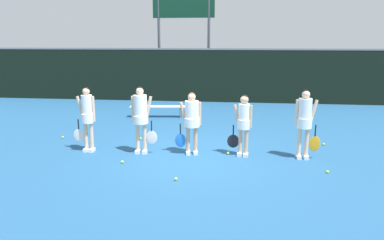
{
  "coord_description": "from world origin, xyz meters",
  "views": [
    {
      "loc": [
        1.13,
        -9.38,
        3.0
      ],
      "look_at": [
        -0.01,
        0.04,
        0.93
      ],
      "focal_mm": 35.0,
      "sensor_mm": 36.0,
      "label": 1
    }
  ],
  "objects_px": {
    "player_2": "(192,118)",
    "tennis_ball_7": "(122,162)",
    "tennis_ball_0": "(324,144)",
    "tennis_ball_2": "(141,139)",
    "player_1": "(141,114)",
    "scoreboard": "(184,17)",
    "bench_courtside": "(158,107)",
    "tennis_ball_6": "(176,179)",
    "tennis_ball_5": "(228,153)",
    "tennis_ball_1": "(144,134)",
    "player_4": "(305,118)",
    "player_0": "(87,115)",
    "player_3": "(244,121)",
    "tennis_ball_4": "(63,137)",
    "tennis_ball_3": "(327,172)"
  },
  "relations": [
    {
      "from": "player_2",
      "to": "tennis_ball_7",
      "type": "height_order",
      "value": "player_2"
    },
    {
      "from": "tennis_ball_0",
      "to": "tennis_ball_2",
      "type": "relative_size",
      "value": 1.06
    },
    {
      "from": "player_1",
      "to": "tennis_ball_0",
      "type": "distance_m",
      "value": 5.29
    },
    {
      "from": "tennis_ball_0",
      "to": "tennis_ball_2",
      "type": "bearing_deg",
      "value": -179.6
    },
    {
      "from": "scoreboard",
      "to": "bench_courtside",
      "type": "distance_m",
      "value": 6.85
    },
    {
      "from": "tennis_ball_6",
      "to": "tennis_ball_5",
      "type": "bearing_deg",
      "value": 61.86
    },
    {
      "from": "tennis_ball_7",
      "to": "bench_courtside",
      "type": "bearing_deg",
      "value": 92.91
    },
    {
      "from": "player_2",
      "to": "tennis_ball_0",
      "type": "bearing_deg",
      "value": 10.15
    },
    {
      "from": "scoreboard",
      "to": "tennis_ball_1",
      "type": "height_order",
      "value": "scoreboard"
    },
    {
      "from": "player_4",
      "to": "tennis_ball_6",
      "type": "bearing_deg",
      "value": -149.15
    },
    {
      "from": "scoreboard",
      "to": "tennis_ball_6",
      "type": "distance_m",
      "value": 13.02
    },
    {
      "from": "player_1",
      "to": "tennis_ball_6",
      "type": "xyz_separation_m",
      "value": [
        1.23,
        -1.86,
        -1.03
      ]
    },
    {
      "from": "bench_courtside",
      "to": "player_4",
      "type": "bearing_deg",
      "value": -50.17
    },
    {
      "from": "tennis_ball_6",
      "to": "tennis_ball_7",
      "type": "relative_size",
      "value": 0.98
    },
    {
      "from": "player_0",
      "to": "tennis_ball_2",
      "type": "distance_m",
      "value": 1.97
    },
    {
      "from": "player_3",
      "to": "tennis_ball_1",
      "type": "height_order",
      "value": "player_3"
    },
    {
      "from": "tennis_ball_4",
      "to": "tennis_ball_6",
      "type": "xyz_separation_m",
      "value": [
        4.03,
        -3.04,
        -0.0
      ]
    },
    {
      "from": "player_3",
      "to": "tennis_ball_1",
      "type": "bearing_deg",
      "value": 160.89
    },
    {
      "from": "player_2",
      "to": "tennis_ball_3",
      "type": "bearing_deg",
      "value": -27.18
    },
    {
      "from": "tennis_ball_3",
      "to": "tennis_ball_4",
      "type": "distance_m",
      "value": 7.71
    },
    {
      "from": "player_3",
      "to": "player_0",
      "type": "bearing_deg",
      "value": -168.08
    },
    {
      "from": "player_2",
      "to": "player_4",
      "type": "height_order",
      "value": "player_4"
    },
    {
      "from": "tennis_ball_0",
      "to": "tennis_ball_6",
      "type": "height_order",
      "value": "same"
    },
    {
      "from": "bench_courtside",
      "to": "tennis_ball_6",
      "type": "relative_size",
      "value": 31.93
    },
    {
      "from": "player_2",
      "to": "tennis_ball_7",
      "type": "distance_m",
      "value": 2.1
    },
    {
      "from": "scoreboard",
      "to": "player_1",
      "type": "distance_m",
      "value": 10.84
    },
    {
      "from": "scoreboard",
      "to": "player_4",
      "type": "distance_m",
      "value": 11.71
    },
    {
      "from": "tennis_ball_1",
      "to": "tennis_ball_5",
      "type": "height_order",
      "value": "same"
    },
    {
      "from": "tennis_ball_1",
      "to": "tennis_ball_3",
      "type": "height_order",
      "value": "tennis_ball_1"
    },
    {
      "from": "bench_courtside",
      "to": "tennis_ball_5",
      "type": "relative_size",
      "value": 30.34
    },
    {
      "from": "bench_courtside",
      "to": "tennis_ball_4",
      "type": "bearing_deg",
      "value": -129.12
    },
    {
      "from": "player_1",
      "to": "tennis_ball_5",
      "type": "height_order",
      "value": "player_1"
    },
    {
      "from": "player_4",
      "to": "tennis_ball_4",
      "type": "distance_m",
      "value": 7.16
    },
    {
      "from": "tennis_ball_2",
      "to": "tennis_ball_6",
      "type": "bearing_deg",
      "value": -63.09
    },
    {
      "from": "tennis_ball_6",
      "to": "tennis_ball_0",
      "type": "bearing_deg",
      "value": 40.34
    },
    {
      "from": "tennis_ball_3",
      "to": "tennis_ball_4",
      "type": "bearing_deg",
      "value": 163.55
    },
    {
      "from": "scoreboard",
      "to": "player_4",
      "type": "xyz_separation_m",
      "value": [
        4.54,
        -10.36,
        -3.04
      ]
    },
    {
      "from": "bench_courtside",
      "to": "player_2",
      "type": "xyz_separation_m",
      "value": [
        1.88,
        -4.56,
        0.59
      ]
    },
    {
      "from": "bench_courtside",
      "to": "tennis_ball_6",
      "type": "xyz_separation_m",
      "value": [
        1.78,
        -6.51,
        -0.35
      ]
    },
    {
      "from": "tennis_ball_5",
      "to": "tennis_ball_7",
      "type": "distance_m",
      "value": 2.77
    },
    {
      "from": "player_0",
      "to": "tennis_ball_3",
      "type": "relative_size",
      "value": 26.31
    },
    {
      "from": "tennis_ball_5",
      "to": "tennis_ball_6",
      "type": "distance_m",
      "value": 2.27
    },
    {
      "from": "player_2",
      "to": "player_4",
      "type": "distance_m",
      "value": 2.87
    },
    {
      "from": "player_0",
      "to": "tennis_ball_2",
      "type": "bearing_deg",
      "value": 52.15
    },
    {
      "from": "scoreboard",
      "to": "bench_courtside",
      "type": "height_order",
      "value": "scoreboard"
    },
    {
      "from": "tennis_ball_5",
      "to": "tennis_ball_6",
      "type": "relative_size",
      "value": 1.05
    },
    {
      "from": "player_3",
      "to": "scoreboard",
      "type": "bearing_deg",
      "value": 116.92
    },
    {
      "from": "player_3",
      "to": "tennis_ball_6",
      "type": "height_order",
      "value": "player_3"
    },
    {
      "from": "scoreboard",
      "to": "player_0",
      "type": "height_order",
      "value": "scoreboard"
    },
    {
      "from": "player_1",
      "to": "tennis_ball_4",
      "type": "bearing_deg",
      "value": 158.77
    }
  ]
}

